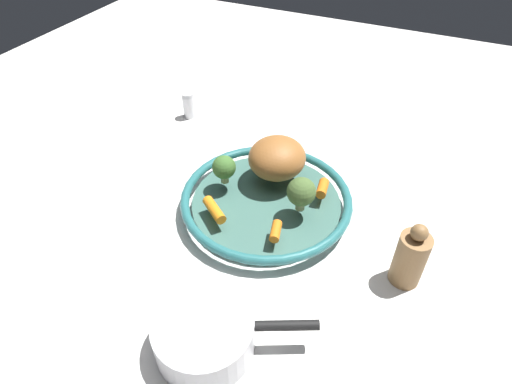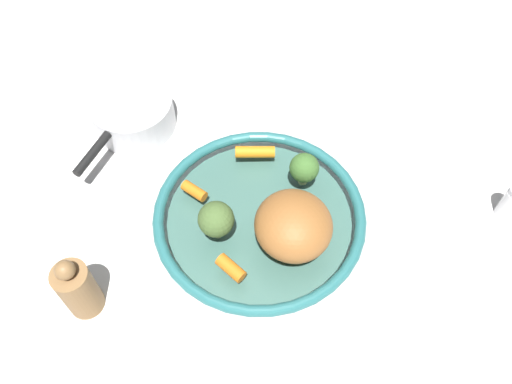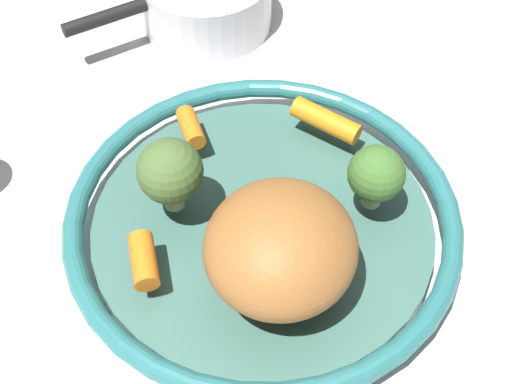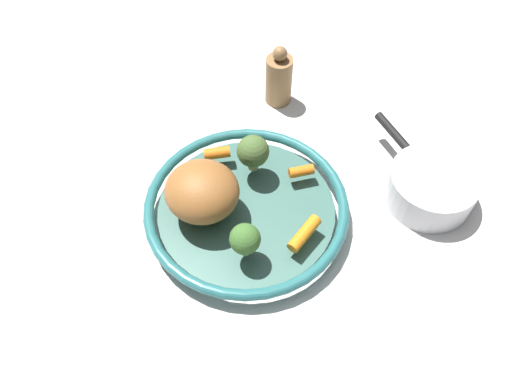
{
  "view_description": "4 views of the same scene",
  "coord_description": "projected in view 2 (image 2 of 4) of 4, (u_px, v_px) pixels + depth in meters",
  "views": [
    {
      "loc": [
        -0.26,
        0.62,
        0.64
      ],
      "look_at": [
        0.02,
        0.02,
        0.06
      ],
      "focal_mm": 30.29,
      "sensor_mm": 36.0,
      "label": 1
    },
    {
      "loc": [
        -0.3,
        -0.35,
        0.79
      ],
      "look_at": [
        0.01,
        0.02,
        0.07
      ],
      "focal_mm": 37.04,
      "sensor_mm": 36.0,
      "label": 2
    },
    {
      "loc": [
        -0.04,
        -0.38,
        0.53
      ],
      "look_at": [
        -0.01,
        -0.01,
        0.08
      ],
      "focal_mm": 48.71,
      "sensor_mm": 36.0,
      "label": 3
    },
    {
      "loc": [
        0.51,
        0.02,
        0.77
      ],
      "look_at": [
        -0.01,
        0.02,
        0.06
      ],
      "focal_mm": 36.27,
      "sensor_mm": 36.0,
      "label": 4
    }
  ],
  "objects": [
    {
      "name": "baby_carrot_center",
      "position": [
        255.0,
        152.0,
        0.93
      ],
      "size": [
        0.07,
        0.06,
        0.02
      ],
      "primitive_type": "cylinder",
      "rotation": [
        1.52,
        0.0,
        4.06
      ],
      "color": "orange",
      "rests_on": "serving_bowl"
    },
    {
      "name": "saucepan",
      "position": [
        133.0,
        114.0,
        1.01
      ],
      "size": [
        0.24,
        0.16,
        0.07
      ],
      "color": "silver",
      "rests_on": "ground_plane"
    },
    {
      "name": "broccoli_floret_small",
      "position": [
        303.0,
        167.0,
        0.88
      ],
      "size": [
        0.05,
        0.05,
        0.06
      ],
      "color": "tan",
      "rests_on": "serving_bowl"
    },
    {
      "name": "baby_carrot_right",
      "position": [
        231.0,
        268.0,
        0.81
      ],
      "size": [
        0.03,
        0.05,
        0.02
      ],
      "primitive_type": "cylinder",
      "rotation": [
        1.52,
        0.0,
        3.29
      ],
      "color": "orange",
      "rests_on": "serving_bowl"
    },
    {
      "name": "salt_shaker",
      "position": [
        511.0,
        202.0,
        0.89
      ],
      "size": [
        0.03,
        0.03,
        0.07
      ],
      "color": "white",
      "rests_on": "ground_plane"
    },
    {
      "name": "broccoli_floret_large",
      "position": [
        216.0,
        220.0,
        0.82
      ],
      "size": [
        0.06,
        0.06,
        0.07
      ],
      "color": "tan",
      "rests_on": "serving_bowl"
    },
    {
      "name": "baby_carrot_left",
      "position": [
        194.0,
        191.0,
        0.89
      ],
      "size": [
        0.03,
        0.05,
        0.02
      ],
      "primitive_type": "cylinder",
      "rotation": [
        1.57,
        0.0,
        3.39
      ],
      "color": "orange",
      "rests_on": "serving_bowl"
    },
    {
      "name": "serving_bowl",
      "position": [
        259.0,
        218.0,
        0.89
      ],
      "size": [
        0.36,
        0.36,
        0.04
      ],
      "color": "#3D665B",
      "rests_on": "ground_plane"
    },
    {
      "name": "pepper_mill",
      "position": [
        78.0,
        288.0,
        0.78
      ],
      "size": [
        0.05,
        0.05,
        0.14
      ],
      "color": "olive",
      "rests_on": "ground_plane"
    },
    {
      "name": "ground_plane",
      "position": [
        259.0,
        225.0,
        0.91
      ],
      "size": [
        2.32,
        2.32,
        0.0
      ],
      "primitive_type": "plane",
      "color": "silver"
    },
    {
      "name": "roast_chicken_piece",
      "position": [
        293.0,
        225.0,
        0.81
      ],
      "size": [
        0.16,
        0.16,
        0.08
      ],
      "primitive_type": "ellipsoid",
      "rotation": [
        0.0,
        0.0,
        5.91
      ],
      "color": "#985D2C",
      "rests_on": "serving_bowl"
    }
  ]
}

